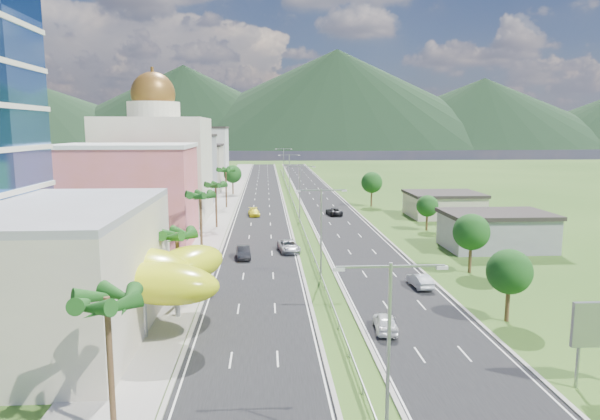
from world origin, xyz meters
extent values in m
plane|color=#2D5119|center=(0.00, 0.00, 0.00)|extent=(500.00, 500.00, 0.00)
cube|color=black|center=(-7.50, 90.00, 0.02)|extent=(11.00, 260.00, 0.04)
cube|color=black|center=(7.50, 90.00, 0.02)|extent=(11.00, 260.00, 0.04)
cube|color=gray|center=(-17.00, 90.00, 0.06)|extent=(7.00, 260.00, 0.12)
cube|color=gray|center=(0.00, 72.00, 0.62)|extent=(0.08, 216.00, 0.28)
cube|color=gray|center=(0.00, 174.00, 0.35)|extent=(0.10, 0.12, 0.70)
cylinder|color=gray|center=(0.00, -25.00, 5.50)|extent=(0.20, 0.20, 11.00)
cube|color=gray|center=(-1.44, -25.00, 10.80)|extent=(2.88, 0.12, 0.12)
cube|color=gray|center=(1.44, -25.00, 10.80)|extent=(2.88, 0.12, 0.12)
cube|color=silver|center=(-2.72, -25.00, 10.70)|extent=(0.60, 0.25, 0.18)
cube|color=silver|center=(2.72, -25.00, 10.70)|extent=(0.60, 0.25, 0.18)
cylinder|color=gray|center=(0.00, 10.00, 5.50)|extent=(0.20, 0.20, 11.00)
cube|color=gray|center=(-1.44, 10.00, 10.80)|extent=(2.88, 0.12, 0.12)
cube|color=gray|center=(1.44, 10.00, 10.80)|extent=(2.88, 0.12, 0.12)
cube|color=silver|center=(-2.72, 10.00, 10.70)|extent=(0.60, 0.25, 0.18)
cube|color=silver|center=(2.72, 10.00, 10.70)|extent=(0.60, 0.25, 0.18)
cylinder|color=gray|center=(0.00, 50.00, 5.50)|extent=(0.20, 0.20, 11.00)
cube|color=gray|center=(-1.44, 50.00, 10.80)|extent=(2.88, 0.12, 0.12)
cube|color=gray|center=(1.44, 50.00, 10.80)|extent=(2.88, 0.12, 0.12)
cube|color=silver|center=(-2.72, 50.00, 10.70)|extent=(0.60, 0.25, 0.18)
cube|color=silver|center=(2.72, 50.00, 10.70)|extent=(0.60, 0.25, 0.18)
cylinder|color=gray|center=(0.00, 95.00, 5.50)|extent=(0.20, 0.20, 11.00)
cube|color=gray|center=(-1.44, 95.00, 10.80)|extent=(2.88, 0.12, 0.12)
cube|color=gray|center=(1.44, 95.00, 10.80)|extent=(2.88, 0.12, 0.12)
cube|color=silver|center=(-2.72, 95.00, 10.70)|extent=(0.60, 0.25, 0.18)
cube|color=silver|center=(2.72, 95.00, 10.70)|extent=(0.60, 0.25, 0.18)
cylinder|color=gray|center=(0.00, 140.00, 5.50)|extent=(0.20, 0.20, 11.00)
cube|color=gray|center=(-1.44, 140.00, 10.80)|extent=(2.88, 0.12, 0.12)
cube|color=gray|center=(1.44, 140.00, 10.80)|extent=(2.88, 0.12, 0.12)
cube|color=silver|center=(-2.72, 140.00, 10.70)|extent=(0.60, 0.25, 0.18)
cube|color=silver|center=(2.72, 140.00, 10.70)|extent=(0.60, 0.25, 0.18)
cylinder|color=gray|center=(-24.00, -2.00, 2.00)|extent=(0.50, 0.50, 4.00)
cylinder|color=gray|center=(-17.00, -7.00, 2.00)|extent=(0.50, 0.50, 4.00)
cylinder|color=gray|center=(-21.00, -10.00, 2.00)|extent=(0.50, 0.50, 4.00)
cylinder|color=gray|center=(-15.00, -2.00, 2.00)|extent=(0.50, 0.50, 4.00)
cube|color=#CD6154|center=(-28.00, 32.00, 7.50)|extent=(20.00, 15.00, 15.00)
cube|color=beige|center=(-28.00, 55.00, 10.00)|extent=(20.00, 20.00, 20.00)
cylinder|color=beige|center=(-28.00, 55.00, 21.50)|extent=(10.00, 10.00, 3.00)
sphere|color=brown|center=(-28.00, 55.00, 24.50)|extent=(8.40, 8.40, 8.40)
cube|color=gray|center=(-27.00, 80.00, 8.00)|extent=(16.00, 15.00, 16.00)
cube|color=#B1A692|center=(-27.00, 102.00, 6.50)|extent=(16.00, 15.00, 13.00)
cube|color=silver|center=(-27.00, 125.00, 9.00)|extent=(16.00, 15.00, 18.00)
cylinder|color=gray|center=(15.00, -18.00, 1.60)|extent=(0.24, 0.24, 3.20)
cube|color=gray|center=(28.00, 25.00, 2.50)|extent=(15.00, 10.00, 5.00)
cube|color=#B1A692|center=(30.00, 55.00, 2.20)|extent=(14.00, 12.00, 4.40)
cylinder|color=#47301C|center=(-15.50, -22.00, 4.25)|extent=(0.36, 0.36, 8.50)
cylinder|color=#47301C|center=(-15.50, 2.00, 3.75)|extent=(0.36, 0.36, 7.50)
cylinder|color=#47301C|center=(-15.50, 22.00, 4.50)|extent=(0.36, 0.36, 9.00)
cylinder|color=#47301C|center=(-15.50, 45.00, 4.00)|extent=(0.36, 0.36, 8.00)
cylinder|color=#47301C|center=(-15.50, 70.00, 4.40)|extent=(0.36, 0.36, 8.80)
cylinder|color=#47301C|center=(-15.50, 95.00, 2.45)|extent=(0.40, 0.40, 4.90)
sphere|color=#194A17|center=(-15.50, 95.00, 5.60)|extent=(4.90, 4.90, 4.90)
cylinder|color=#47301C|center=(16.00, -5.00, 2.10)|extent=(0.40, 0.40, 4.20)
sphere|color=#194A17|center=(16.00, -5.00, 4.80)|extent=(4.20, 4.20, 4.20)
cylinder|color=#47301C|center=(19.00, 12.00, 2.27)|extent=(0.40, 0.40, 4.55)
sphere|color=#194A17|center=(19.00, 12.00, 5.20)|extent=(4.55, 4.55, 4.55)
cylinder|color=#47301C|center=(22.00, 40.00, 1.92)|extent=(0.40, 0.40, 3.85)
sphere|color=#194A17|center=(22.00, 40.00, 4.40)|extent=(3.85, 3.85, 3.85)
cylinder|color=#47301C|center=(18.00, 70.00, 2.45)|extent=(0.40, 0.40, 4.90)
sphere|color=#194A17|center=(18.00, 70.00, 5.60)|extent=(4.90, 4.90, 4.90)
imported|color=black|center=(-9.68, 21.21, 0.87)|extent=(2.30, 5.18, 1.65)
imported|color=#95969B|center=(-3.20, 24.82, 0.87)|extent=(3.55, 6.27, 1.65)
imported|color=yellow|center=(-8.97, 57.72, 0.79)|extent=(2.71, 5.41, 1.51)
imported|color=white|center=(4.05, -6.78, 0.85)|extent=(2.37, 4.92, 1.62)
imported|color=#B8BBC0|center=(10.94, 6.14, 0.82)|extent=(2.09, 4.88, 1.56)
imported|color=black|center=(7.67, 57.76, 0.82)|extent=(3.29, 5.91, 1.57)
imported|color=black|center=(-12.30, 4.54, 0.67)|extent=(0.68, 1.98, 1.25)
camera|label=1|loc=(-6.46, -51.68, 17.90)|focal=32.00mm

